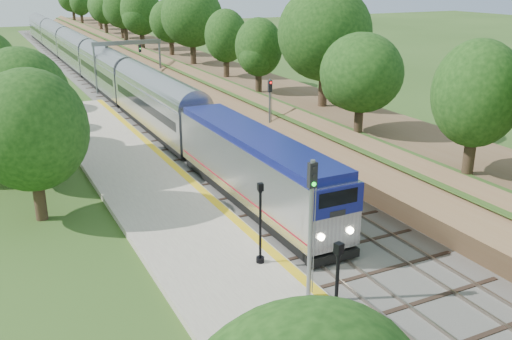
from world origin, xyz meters
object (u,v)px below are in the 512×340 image
train (91,63)px  signal_farside (270,107)px  signal_gantry (127,52)px  signal_platform (311,215)px  lamppost_mid (336,303)px  lamppost_far (260,228)px

train → signal_farside: (6.20, -40.43, 1.42)m
signal_gantry → signal_platform: (-5.37, -50.72, -0.57)m
signal_gantry → signal_platform: 51.00m
signal_gantry → train: (-2.47, 10.62, -2.56)m
signal_platform → lamppost_mid: bearing=-106.8°
signal_gantry → lamppost_far: (-5.85, -47.00, -2.59)m
lamppost_mid → signal_platform: bearing=73.2°
train → lamppost_far: 57.71m
signal_farside → lamppost_mid: bearing=-112.6°
signal_gantry → lamppost_far: 47.43m
signal_gantry → signal_farside: signal_gantry is taller
train → signal_farside: 40.93m
lamppost_far → signal_platform: 4.26m
lamppost_far → signal_farside: signal_farside is taller
signal_farside → lamppost_far: bearing=-119.1°
lamppost_far → signal_farside: (9.58, 17.18, 1.46)m
signal_gantry → signal_platform: bearing=-96.0°
signal_gantry → lamppost_far: bearing=-97.1°
train → signal_platform: signal_platform is taller
lamppost_far → lamppost_mid: bearing=-94.8°
signal_platform → signal_farside: signal_platform is taller
signal_gantry → lamppost_far: signal_gantry is taller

